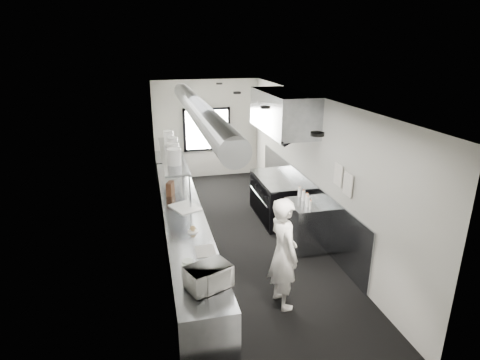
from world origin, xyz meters
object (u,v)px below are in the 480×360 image
plate_stack_a (174,157)px  plate_stack_d (169,138)px  exhaust_hood (283,112)px  prep_counter (184,233)px  squeeze_bottle_b (308,202)px  bottle_station (306,225)px  microwave (208,277)px  squeeze_bottle_a (311,205)px  deli_tub_b (188,264)px  cutting_board (185,207)px  deli_tub_a (186,268)px  plate_stack_b (173,151)px  small_plate (193,231)px  knife_block (170,188)px  squeeze_bottle_c (307,199)px  far_work_table (170,172)px  squeeze_bottle_d (303,196)px  pass_shelf (172,155)px  range (277,198)px  squeeze_bottle_e (300,192)px  line_cook (283,253)px  plate_stack_c (173,145)px

plate_stack_a → plate_stack_d: plate_stack_d is taller
plate_stack_d → exhaust_hood: bearing=-24.5°
prep_counter → squeeze_bottle_b: bearing=-8.9°
bottle_station → microwave: bearing=-135.1°
microwave → squeeze_bottle_a: size_ratio=3.06×
exhaust_hood → bottle_station: 2.39m
deli_tub_b → cutting_board: 2.05m
deli_tub_b → squeeze_bottle_a: bearing=31.5°
deli_tub_a → plate_stack_b: size_ratio=0.43×
deli_tub_b → small_plate: bearing=79.4°
knife_block → squeeze_bottle_c: knife_block is taller
bottle_station → exhaust_hood: bearing=92.2°
far_work_table → squeeze_bottle_d: size_ratio=6.10×
pass_shelf → exhaust_hood: bearing=-7.5°
range → squeeze_bottle_a: squeeze_bottle_a is taller
range → squeeze_bottle_e: 1.18m
plate_stack_a → far_work_table: bearing=88.9°
range → squeeze_bottle_b: bearing=-88.0°
squeeze_bottle_b → squeeze_bottle_c: 0.16m
prep_counter → far_work_table: size_ratio=5.00×
squeeze_bottle_b → exhaust_hood: bearing=89.9°
deli_tub_a → exhaust_hood: bearing=53.1°
bottle_station → prep_counter: bearing=175.0°
plate_stack_b → prep_counter: bearing=-87.4°
squeeze_bottle_a → squeeze_bottle_e: bearing=87.1°
squeeze_bottle_a → far_work_table: bearing=118.4°
cutting_board → microwave: bearing=-89.4°
bottle_station → cutting_board: (-2.25, 0.32, 0.46)m
deli_tub_b → bottle_station: bearing=35.4°
deli_tub_a → knife_block: 2.85m
line_cook → squeeze_bottle_d: (1.00, 1.72, 0.14)m
plate_stack_a → plate_stack_d: bearing=90.0°
deli_tub_a → squeeze_bottle_e: (2.43, 2.15, 0.05)m
prep_counter → plate_stack_a: plate_stack_a is taller
plate_stack_c → pass_shelf: bearing=-108.2°
prep_counter → squeeze_bottle_c: 2.36m
far_work_table → plate_stack_a: size_ratio=3.87×
bottle_station → microwave: size_ratio=1.85×
prep_counter → plate_stack_c: bearing=90.9°
prep_counter → plate_stack_c: size_ratio=18.42×
cutting_board → plate_stack_d: size_ratio=1.70×
small_plate → plate_stack_a: bearing=94.9°
exhaust_hood → pass_shelf: (-2.29, 0.30, -0.86)m
deli_tub_a → microwave: bearing=-61.9°
cutting_board → plate_stack_c: 1.65m
exhaust_hood → squeeze_bottle_a: bearing=-89.9°
deli_tub_b → squeeze_bottle_d: size_ratio=0.77×
cutting_board → squeeze_bottle_e: size_ratio=2.85×
squeeze_bottle_e → squeeze_bottle_a: bearing=-92.9°
plate_stack_b → squeeze_bottle_a: size_ratio=1.98×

